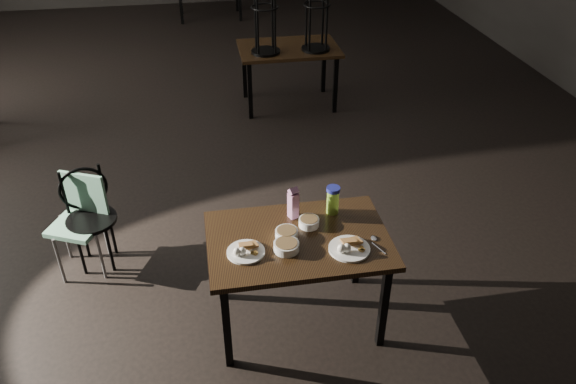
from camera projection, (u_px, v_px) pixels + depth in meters
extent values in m
plane|color=black|center=(192.00, 149.00, 6.21)|extent=(12.00, 12.00, 0.00)
cube|color=black|center=(298.00, 240.00, 3.69)|extent=(1.20, 0.80, 0.04)
cube|color=black|center=(227.00, 326.00, 3.57)|extent=(0.05, 0.05, 0.71)
cube|color=black|center=(384.00, 306.00, 3.71)|extent=(0.05, 0.05, 0.71)
cube|color=black|center=(220.00, 261.00, 4.09)|extent=(0.05, 0.05, 0.71)
cube|color=black|center=(358.00, 246.00, 4.24)|extent=(0.05, 0.05, 0.71)
cylinder|color=white|center=(246.00, 252.00, 3.55)|extent=(0.24, 0.24, 0.01)
cube|color=olive|center=(246.00, 242.00, 3.56)|extent=(0.09, 0.09, 0.04)
cube|color=olive|center=(250.00, 241.00, 3.56)|extent=(0.10, 0.10, 0.03)
ellipsoid|color=white|center=(237.00, 252.00, 3.50)|extent=(0.05, 0.05, 0.06)
ellipsoid|color=white|center=(242.00, 251.00, 3.50)|extent=(0.05, 0.05, 0.06)
cylinder|color=white|center=(349.00, 249.00, 3.58)|extent=(0.27, 0.27, 0.02)
cube|color=olive|center=(349.00, 238.00, 3.58)|extent=(0.10, 0.09, 0.04)
cube|color=olive|center=(354.00, 237.00, 3.59)|extent=(0.11, 0.11, 0.03)
ellipsoid|color=white|center=(341.00, 249.00, 3.52)|extent=(0.05, 0.05, 0.06)
ellipsoid|color=white|center=(347.00, 248.00, 3.52)|extent=(0.05, 0.05, 0.06)
cylinder|color=white|center=(287.00, 234.00, 3.67)|extent=(0.15, 0.15, 0.06)
cylinder|color=brown|center=(287.00, 231.00, 3.66)|extent=(0.13, 0.13, 0.01)
cylinder|color=white|center=(309.00, 222.00, 3.78)|extent=(0.14, 0.14, 0.05)
cylinder|color=brown|center=(309.00, 220.00, 3.77)|extent=(0.12, 0.12, 0.01)
cylinder|color=white|center=(286.00, 246.00, 3.56)|extent=(0.16, 0.16, 0.06)
cylinder|color=brown|center=(286.00, 244.00, 3.55)|extent=(0.14, 0.14, 0.01)
cube|color=#891865|center=(293.00, 205.00, 3.82)|extent=(0.08, 0.08, 0.19)
cube|color=#891865|center=(293.00, 191.00, 3.76)|extent=(0.08, 0.08, 0.06)
cylinder|color=#96CF3D|center=(333.00, 202.00, 3.87)|extent=(0.11, 0.11, 0.18)
cylinder|color=navy|center=(333.00, 189.00, 3.82)|extent=(0.12, 0.12, 0.03)
ellipsoid|color=silver|center=(374.00, 238.00, 3.67)|extent=(0.06, 0.07, 0.01)
cube|color=silver|center=(379.00, 248.00, 3.59)|extent=(0.06, 0.13, 0.00)
cylinder|color=black|center=(92.00, 220.00, 4.37)|extent=(0.39, 0.39, 0.03)
torus|color=black|center=(83.00, 188.00, 4.39)|extent=(0.37, 0.12, 0.38)
cylinder|color=black|center=(112.00, 232.00, 4.60)|extent=(0.03, 0.03, 0.44)
cylinder|color=black|center=(84.00, 235.00, 4.57)|extent=(0.03, 0.03, 0.44)
cylinder|color=black|center=(81.00, 252.00, 4.39)|extent=(0.03, 0.03, 0.44)
cylinder|color=black|center=(110.00, 249.00, 4.42)|extent=(0.03, 0.03, 0.44)
cube|color=#669F82|center=(77.00, 225.00, 4.33)|extent=(0.49, 0.49, 0.04)
cube|color=#669F82|center=(84.00, 193.00, 4.36)|extent=(0.35, 0.18, 0.35)
cylinder|color=slate|center=(60.00, 261.00, 4.30)|extent=(0.02, 0.02, 0.43)
cylinder|color=slate|center=(101.00, 257.00, 4.35)|extent=(0.02, 0.02, 0.43)
cylinder|color=slate|center=(66.00, 237.00, 4.56)|extent=(0.02, 0.02, 0.43)
cylinder|color=slate|center=(105.00, 233.00, 4.60)|extent=(0.02, 0.02, 0.43)
cube|color=black|center=(289.00, 49.00, 6.78)|extent=(1.20, 0.80, 0.04)
cube|color=black|center=(250.00, 91.00, 6.65)|extent=(0.05, 0.05, 0.71)
cube|color=black|center=(335.00, 85.00, 6.79)|extent=(0.05, 0.05, 0.71)
cube|color=black|center=(244.00, 71.00, 7.17)|extent=(0.05, 0.05, 0.71)
cube|color=black|center=(324.00, 66.00, 7.32)|extent=(0.05, 0.05, 0.71)
cylinder|color=black|center=(266.00, 51.00, 6.59)|extent=(0.34, 0.34, 0.03)
torus|color=black|center=(265.00, 8.00, 6.31)|extent=(0.32, 0.32, 0.02)
cylinder|color=black|center=(272.00, 17.00, 6.48)|extent=(0.03, 0.03, 0.70)
cylinder|color=black|center=(255.00, 18.00, 6.46)|extent=(0.03, 0.03, 0.70)
cylinder|color=black|center=(257.00, 23.00, 6.29)|extent=(0.03, 0.03, 0.70)
cylinder|color=black|center=(275.00, 23.00, 6.32)|extent=(0.03, 0.03, 0.70)
cylinder|color=black|center=(316.00, 49.00, 6.68)|extent=(0.34, 0.34, 0.03)
torus|color=black|center=(317.00, 6.00, 6.40)|extent=(0.32, 0.32, 0.02)
cylinder|color=black|center=(323.00, 15.00, 6.57)|extent=(0.03, 0.03, 0.70)
cylinder|color=black|center=(306.00, 16.00, 6.54)|extent=(0.03, 0.03, 0.70)
cylinder|color=black|center=(310.00, 21.00, 6.38)|extent=(0.03, 0.03, 0.70)
cylinder|color=black|center=(327.00, 20.00, 6.41)|extent=(0.03, 0.03, 0.70)
cube|color=black|center=(181.00, 4.00, 9.80)|extent=(0.05, 0.05, 0.71)
cube|color=black|center=(240.00, 1.00, 9.94)|extent=(0.05, 0.05, 0.71)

